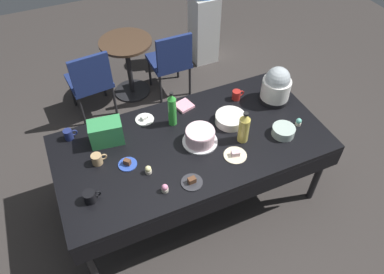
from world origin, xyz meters
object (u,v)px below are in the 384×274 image
glass_salad_bowl (283,131)px  soda_bottle_lime_soda (172,110)px  dessert_plate_white (145,119)px  coffee_mug_navy (69,134)px  potluck_table (192,146)px  maroon_chair_left (90,79)px  ceramic_snack_bowl (230,119)px  dessert_plate_cobalt (128,163)px  coffee_mug_tan (97,159)px  dessert_plate_charcoal (192,182)px  dessert_plate_cream (235,155)px  coffee_mug_black (90,197)px  water_cooler (204,19)px  round_cafe_table (128,58)px  slow_cooker (276,86)px  cupcake_berry (165,188)px  maroon_chair_right (171,59)px  cupcake_vanilla (299,122)px  cupcake_rose (148,170)px  soda_carton (106,132)px  frosted_layer_cake (200,137)px  coffee_mug_red (237,95)px  soda_bottle_ginger_ale (244,128)px

glass_salad_bowl → soda_bottle_lime_soda: (-0.78, 0.49, 0.12)m
dessert_plate_white → coffee_mug_navy: coffee_mug_navy is taller
potluck_table → maroon_chair_left: size_ratio=2.59×
ceramic_snack_bowl → dessert_plate_white: 0.73m
dessert_plate_cobalt → coffee_mug_navy: 0.58m
coffee_mug_tan → dessert_plate_charcoal: bearing=-38.6°
dessert_plate_cream → maroon_chair_left: maroon_chair_left is taller
glass_salad_bowl → coffee_mug_black: coffee_mug_black is taller
soda_bottle_lime_soda → water_cooler: bearing=57.5°
round_cafe_table → dessert_plate_charcoal: bearing=-93.2°
maroon_chair_left → water_cooler: size_ratio=0.69×
potluck_table → water_cooler: size_ratio=1.77×
slow_cooker → cupcake_berry: 1.38m
slow_cooker → cupcake_berry: slow_cooker is taller
dessert_plate_white → dessert_plate_cobalt: bearing=-123.5°
maroon_chair_right → water_cooler: (0.67, 0.53, 0.10)m
soda_bottle_lime_soda → water_cooler: (1.14, 1.78, -0.32)m
coffee_mug_tan → cupcake_vanilla: bearing=-9.3°
cupcake_vanilla → maroon_chair_left: bearing=130.3°
dessert_plate_cream → dessert_plate_cobalt: bearing=162.4°
ceramic_snack_bowl → dessert_plate_cream: size_ratio=1.41×
dessert_plate_charcoal → dessert_plate_cream: dessert_plate_charcoal is taller
dessert_plate_charcoal → round_cafe_table: 2.14m
dessert_plate_cream → cupcake_rose: bearing=170.3°
round_cafe_table → water_cooler: bearing=15.2°
dessert_plate_white → soda_carton: size_ratio=0.62×
potluck_table → dessert_plate_cobalt: 0.56m
dessert_plate_white → coffee_mug_tan: (-0.48, -0.31, 0.03)m
dessert_plate_cobalt → coffee_mug_tan: 0.23m
frosted_layer_cake → cupcake_vanilla: (0.85, -0.15, -0.03)m
cupcake_rose → coffee_mug_red: 1.13m
dessert_plate_white → dessert_plate_cream: bearing=-52.6°
frosted_layer_cake → cupcake_berry: bearing=-142.1°
cupcake_berry → round_cafe_table: bearing=81.2°
cupcake_berry → round_cafe_table: size_ratio=0.09×
soda_bottle_lime_soda → dessert_plate_cream: bearing=-60.1°
potluck_table → frosted_layer_cake: size_ratio=7.67×
slow_cooker → soda_bottle_ginger_ale: size_ratio=1.18×
glass_salad_bowl → soda_carton: bearing=159.2°
frosted_layer_cake → glass_salad_bowl: frosted_layer_cake is taller
round_cafe_table → coffee_mug_tan: bearing=-113.0°
dessert_plate_cobalt → dessert_plate_white: size_ratio=0.90×
cupcake_berry → maroon_chair_right: 2.06m
potluck_table → dessert_plate_cream: dessert_plate_cream is taller
maroon_chair_left → water_cooler: water_cooler is taller
frosted_layer_cake → dessert_plate_cream: frosted_layer_cake is taller
maroon_chair_left → cupcake_vanilla: bearing=-49.7°
soda_carton → frosted_layer_cake: bearing=-16.9°
coffee_mug_black → soda_bottle_lime_soda: bearing=31.1°
dessert_plate_charcoal → dessert_plate_cobalt: 0.52m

